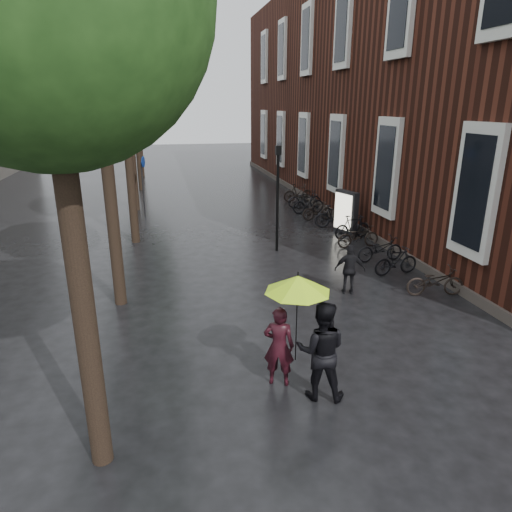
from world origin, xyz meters
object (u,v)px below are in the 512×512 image
object	(u,v)px
person_black	(321,351)
person_burgundy	(279,346)
pedestrian_walking	(350,269)
lamp_post	(278,189)
parked_bicycles	(339,221)
ad_lightbox	(346,213)

from	to	relation	value
person_black	person_burgundy	bearing A→B (deg)	-20.59
pedestrian_walking	lamp_post	world-z (taller)	lamp_post
parked_bicycles	person_burgundy	bearing A→B (deg)	-117.59
person_black	pedestrian_walking	bearing A→B (deg)	-98.95
parked_bicycles	pedestrian_walking	bearing A→B (deg)	-109.38
person_burgundy	pedestrian_walking	distance (m)	5.03
person_burgundy	pedestrian_walking	size ratio (longest dim) A/B	1.11
person_burgundy	ad_lightbox	bearing A→B (deg)	-97.93
ad_lightbox	pedestrian_walking	bearing A→B (deg)	-129.19
pedestrian_walking	parked_bicycles	size ratio (longest dim) A/B	0.10
person_burgundy	person_black	bearing A→B (deg)	160.42
person_burgundy	lamp_post	distance (m)	8.71
parked_bicycles	ad_lightbox	size ratio (longest dim) A/B	7.74
ad_lightbox	person_burgundy	bearing A→B (deg)	-136.64
person_black	ad_lightbox	world-z (taller)	person_black
person_black	pedestrian_walking	xyz separation A→B (m)	(2.50, 4.49, -0.22)
person_burgundy	ad_lightbox	size ratio (longest dim) A/B	0.89
person_black	parked_bicycles	xyz separation A→B (m)	(4.75, 10.89, -0.49)
ad_lightbox	lamp_post	world-z (taller)	lamp_post
pedestrian_walking	lamp_post	xyz separation A→B (m)	(-1.01, 4.37, 1.60)
pedestrian_walking	ad_lightbox	world-z (taller)	ad_lightbox
person_black	parked_bicycles	world-z (taller)	person_black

